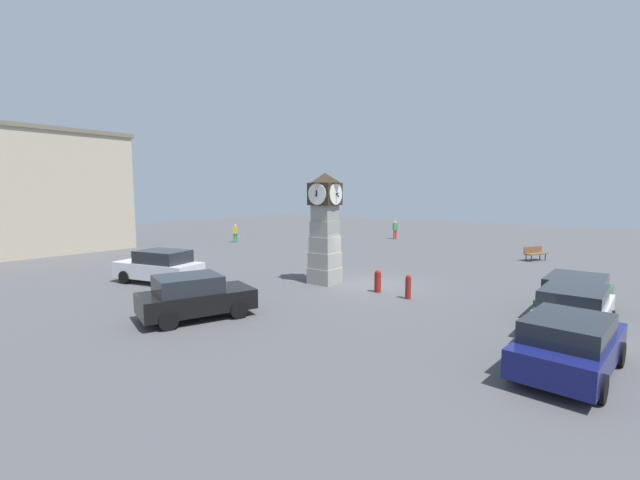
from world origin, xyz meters
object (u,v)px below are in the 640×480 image
(bench, at_px, (535,253))
(bollard_near_tower, at_px, (408,287))
(clock_tower, at_px, (325,228))
(car_silver_hatch, at_px, (160,266))
(car_near_tower, at_px, (574,311))
(pedestrian_by_cars, at_px, (395,229))
(car_navy_sedan, at_px, (569,344))
(bollard_mid_row, at_px, (378,281))
(car_by_building, at_px, (576,296))
(car_far_lot, at_px, (194,296))
(pedestrian_near_bench, at_px, (235,232))

(bench, bearing_deg, bollard_near_tower, 170.28)
(clock_tower, relative_size, bollard_near_tower, 5.25)
(car_silver_hatch, bearing_deg, car_near_tower, -79.69)
(clock_tower, distance_m, pedestrian_by_cars, 20.52)
(car_near_tower, bearing_deg, car_navy_sedan, -176.07)
(bollard_mid_row, relative_size, car_silver_hatch, 0.22)
(car_by_building, height_order, car_silver_hatch, car_silver_hatch)
(car_navy_sedan, relative_size, car_near_tower, 0.98)
(car_silver_hatch, bearing_deg, clock_tower, -54.02)
(car_by_building, bearing_deg, bollard_mid_row, 96.64)
(car_by_building, xyz_separation_m, pedestrian_by_cars, (18.83, 16.48, 0.20))
(bollard_near_tower, xyz_separation_m, car_far_lot, (-7.03, 4.96, 0.27))
(clock_tower, distance_m, car_far_lot, 7.71)
(car_near_tower, height_order, car_by_building, car_near_tower)
(car_near_tower, height_order, car_silver_hatch, car_silver_hatch)
(clock_tower, bearing_deg, car_silver_hatch, 125.98)
(bollard_mid_row, bearing_deg, clock_tower, 87.45)
(bollard_near_tower, bearing_deg, car_by_building, -78.81)
(car_far_lot, relative_size, bench, 2.61)
(pedestrian_near_bench, xyz_separation_m, pedestrian_by_cars, (10.69, -10.12, 0.08))
(car_by_building, bearing_deg, car_navy_sedan, -176.05)
(pedestrian_by_cars, bearing_deg, bollard_near_tower, -152.23)
(bench, bearing_deg, car_near_tower, -166.33)
(car_navy_sedan, bearing_deg, clock_tower, 65.81)
(bollard_mid_row, distance_m, car_silver_hatch, 10.63)
(clock_tower, xyz_separation_m, car_navy_sedan, (-4.92, -10.95, -1.94))
(car_silver_hatch, xyz_separation_m, bench, (18.39, -13.58, -0.30))
(car_by_building, distance_m, pedestrian_near_bench, 27.82)
(car_navy_sedan, bearing_deg, pedestrian_near_bench, 62.91)
(car_navy_sedan, xyz_separation_m, car_by_building, (5.67, 0.39, 0.01))
(car_near_tower, distance_m, car_far_lot, 12.52)
(clock_tower, height_order, bollard_mid_row, clock_tower)
(pedestrian_near_bench, bearing_deg, car_navy_sedan, -117.09)
(bench, relative_size, pedestrian_near_bench, 1.05)
(car_silver_hatch, bearing_deg, car_by_building, -72.16)
(car_silver_hatch, xyz_separation_m, pedestrian_by_cars, (24.34, -0.64, 0.15))
(pedestrian_near_bench, bearing_deg, pedestrian_by_cars, -43.44)
(bollard_near_tower, distance_m, bollard_mid_row, 1.63)
(car_navy_sedan, xyz_separation_m, pedestrian_near_bench, (13.81, 26.99, 0.14))
(bollard_near_tower, bearing_deg, clock_tower, 84.65)
(car_far_lot, relative_size, pedestrian_near_bench, 2.74)
(bench, xyz_separation_m, pedestrian_by_cars, (5.95, 12.94, 0.45))
(car_by_building, bearing_deg, clock_tower, 94.04)
(car_by_building, bearing_deg, pedestrian_by_cars, 41.20)
(car_navy_sedan, distance_m, pedestrian_by_cars, 29.74)
(car_far_lot, bearing_deg, bollard_near_tower, -35.19)
(car_navy_sedan, distance_m, car_silver_hatch, 17.51)
(car_silver_hatch, xyz_separation_m, pedestrian_near_bench, (13.65, 9.48, 0.07))
(bollard_near_tower, xyz_separation_m, car_by_building, (1.18, -5.95, 0.25))
(pedestrian_near_bench, distance_m, pedestrian_by_cars, 14.72)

